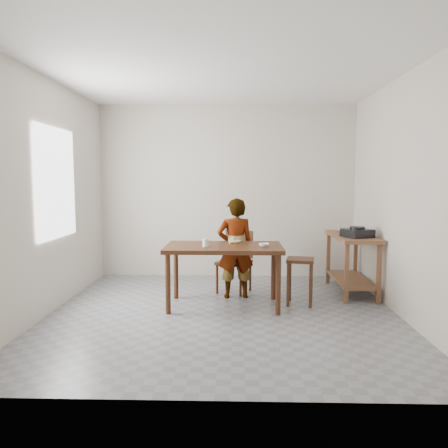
{
  "coord_description": "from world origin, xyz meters",
  "views": [
    {
      "loc": [
        0.15,
        -4.9,
        1.54
      ],
      "look_at": [
        0.0,
        0.4,
        1.0
      ],
      "focal_mm": 35.0,
      "sensor_mm": 36.0,
      "label": 1
    }
  ],
  "objects_px": {
    "child": "(235,248)",
    "dining_chair": "(234,262)",
    "prep_counter": "(351,264)",
    "stool": "(300,281)",
    "dining_table": "(224,276)"
  },
  "relations": [
    {
      "from": "child",
      "to": "dining_chair",
      "type": "xyz_separation_m",
      "value": [
        -0.02,
        0.27,
        -0.23
      ]
    },
    {
      "from": "prep_counter",
      "to": "stool",
      "type": "xyz_separation_m",
      "value": [
        -0.78,
        -0.59,
        -0.11
      ]
    },
    {
      "from": "prep_counter",
      "to": "stool",
      "type": "relative_size",
      "value": 2.09
    },
    {
      "from": "stool",
      "to": "child",
      "type": "bearing_deg",
      "value": 159.46
    },
    {
      "from": "dining_chair",
      "to": "stool",
      "type": "distance_m",
      "value": 1.01
    },
    {
      "from": "dining_table",
      "to": "child",
      "type": "distance_m",
      "value": 0.52
    },
    {
      "from": "dining_table",
      "to": "prep_counter",
      "type": "relative_size",
      "value": 1.17
    },
    {
      "from": "prep_counter",
      "to": "dining_chair",
      "type": "bearing_deg",
      "value": -179.27
    },
    {
      "from": "dining_chair",
      "to": "child",
      "type": "bearing_deg",
      "value": -62.38
    },
    {
      "from": "dining_chair",
      "to": "stool",
      "type": "height_order",
      "value": "dining_chair"
    },
    {
      "from": "child",
      "to": "stool",
      "type": "distance_m",
      "value": 0.93
    },
    {
      "from": "dining_table",
      "to": "child",
      "type": "xyz_separation_m",
      "value": [
        0.14,
        0.41,
        0.28
      ]
    },
    {
      "from": "dining_table",
      "to": "child",
      "type": "height_order",
      "value": "child"
    },
    {
      "from": "child",
      "to": "dining_chair",
      "type": "distance_m",
      "value": 0.35
    },
    {
      "from": "prep_counter",
      "to": "child",
      "type": "xyz_separation_m",
      "value": [
        -1.58,
        -0.29,
        0.25
      ]
    }
  ]
}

